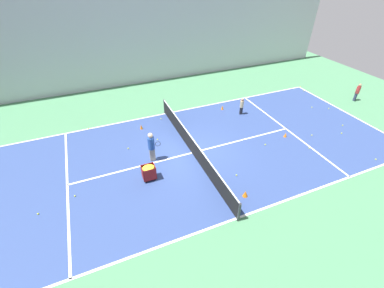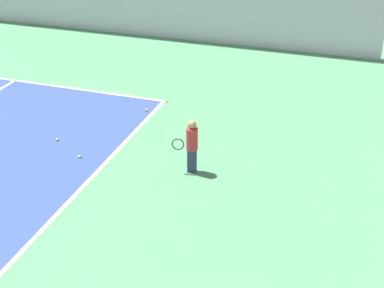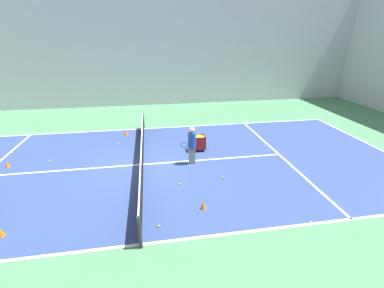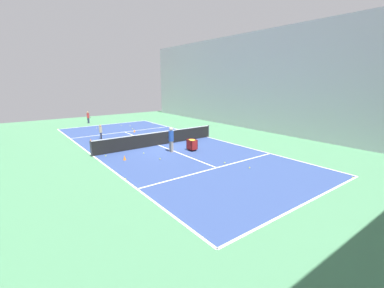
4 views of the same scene
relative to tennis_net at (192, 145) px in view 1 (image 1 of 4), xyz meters
name	(u,v)px [view 1 (image 1 of 4)]	position (x,y,z in m)	size (l,w,h in m)	color
ground_plane	(192,153)	(0.00, 0.00, -0.51)	(38.41, 38.41, 0.00)	#477F56
court_playing_area	(192,153)	(0.00, 0.00, -0.51)	(9.33, 22.81, 0.00)	navy
line_baseline_near	(347,113)	(0.00, -11.41, -0.51)	(9.33, 0.10, 0.00)	white
line_sideline_left	(236,218)	(-4.66, 0.00, -0.51)	(0.10, 22.81, 0.00)	white
line_sideline_right	(165,114)	(4.66, 0.00, -0.51)	(0.10, 22.81, 0.00)	white
line_service_near	(286,129)	(0.00, -6.27, -0.51)	(9.33, 0.10, 0.00)	white
line_service_far	(67,185)	(0.00, 6.27, -0.51)	(9.33, 0.10, 0.00)	white
line_centre_service	(192,153)	(0.00, 0.00, -0.51)	(0.10, 12.55, 0.00)	white
hall_enclosure_right	(137,25)	(10.54, 0.00, 3.95)	(0.15, 34.71, 8.93)	silver
tennis_net	(192,145)	(0.00, 0.00, 0.00)	(9.63, 0.10, 0.99)	#2D2D33
player_near_baseline	(358,91)	(1.18, -13.45, 0.23)	(0.31, 0.59, 1.30)	#2D3351
coach_at_net	(151,145)	(0.23, 2.10, 0.44)	(0.34, 0.66, 1.67)	gray
child_midcourt	(242,105)	(2.65, -4.66, 0.15)	(0.28, 0.28, 1.16)	black
ball_cart	(149,170)	(-1.07, 2.63, 0.03)	(0.49, 0.62, 0.78)	maroon
training_cone_0	(245,194)	(-3.76, -0.97, -0.36)	(0.23, 0.23, 0.30)	orange
training_cone_1	(141,127)	(3.42, 1.94, -0.37)	(0.18, 0.18, 0.29)	orange
training_cone_2	(222,107)	(3.72, -3.83, -0.36)	(0.18, 0.18, 0.29)	orange
training_cone_3	(285,135)	(-0.69, -5.65, -0.38)	(0.18, 0.18, 0.27)	orange
tennis_ball_0	(329,108)	(0.91, -10.71, -0.48)	(0.07, 0.07, 0.07)	yellow
tennis_ball_1	(128,148)	(1.69, 3.11, -0.48)	(0.07, 0.07, 0.07)	yellow
tennis_ball_2	(309,148)	(-2.13, -6.12, -0.48)	(0.07, 0.07, 0.07)	yellow
tennis_ball_3	(265,145)	(-0.93, -4.07, -0.48)	(0.07, 0.07, 0.07)	yellow
tennis_ball_4	(312,135)	(-1.20, -7.18, -0.48)	(0.07, 0.07, 0.07)	yellow
tennis_ball_5	(236,175)	(-2.48, -1.29, -0.48)	(0.07, 0.07, 0.07)	yellow
tennis_ball_6	(38,214)	(-1.34, 7.41, -0.48)	(0.07, 0.07, 0.07)	yellow
tennis_ball_7	(312,107)	(1.50, -9.74, -0.48)	(0.07, 0.07, 0.07)	yellow
tennis_ball_8	(89,129)	(4.63, 4.94, -0.48)	(0.07, 0.07, 0.07)	yellow
tennis_ball_9	(300,87)	(4.65, -11.51, -0.48)	(0.07, 0.07, 0.07)	yellow
tennis_ball_10	(75,196)	(-0.89, 5.97, -0.48)	(0.07, 0.07, 0.07)	yellow
tennis_ball_11	(343,125)	(-1.10, -9.78, -0.48)	(0.07, 0.07, 0.07)	yellow
tennis_ball_12	(342,133)	(-1.73, -8.98, -0.48)	(0.07, 0.07, 0.07)	yellow
tennis_ball_14	(161,119)	(4.06, 0.49, -0.48)	(0.07, 0.07, 0.07)	yellow
tennis_ball_15	(304,91)	(3.88, -11.19, -0.48)	(0.07, 0.07, 0.07)	yellow
tennis_ball_16	(376,159)	(-4.24, -8.61, -0.48)	(0.07, 0.07, 0.07)	yellow
tennis_ball_17	(158,139)	(1.89, 1.37, -0.48)	(0.07, 0.07, 0.07)	yellow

